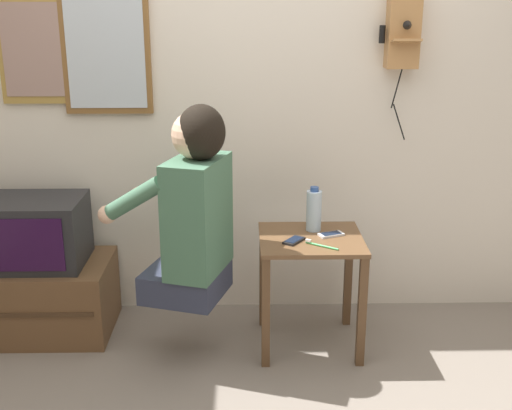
# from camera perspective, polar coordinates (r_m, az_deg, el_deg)

# --- Properties ---
(wall_back) EXTENTS (6.80, 0.05, 2.55)m
(wall_back) POSITION_cam_1_polar(r_m,az_deg,el_deg) (3.49, -0.86, 10.44)
(wall_back) COLOR beige
(wall_back) RESTS_ON ground_plane
(side_table) EXTENTS (0.51, 0.47, 0.59)m
(side_table) POSITION_cam_1_polar(r_m,az_deg,el_deg) (3.25, 4.86, -5.04)
(side_table) COLOR brown
(side_table) RESTS_ON ground_plane
(person) EXTENTS (0.63, 0.53, 0.94)m
(person) POSITION_cam_1_polar(r_m,az_deg,el_deg) (3.02, -5.67, -0.25)
(person) COLOR #2D3347
(person) RESTS_ON ground_plane
(tv_stand) EXTENTS (0.76, 0.50, 0.39)m
(tv_stand) POSITION_cam_1_polar(r_m,az_deg,el_deg) (3.67, -18.61, -7.74)
(tv_stand) COLOR brown
(tv_stand) RESTS_ON ground_plane
(television) EXTENTS (0.58, 0.40, 0.35)m
(television) POSITION_cam_1_polar(r_m,az_deg,el_deg) (3.54, -19.64, -2.26)
(television) COLOR #232326
(television) RESTS_ON tv_stand
(wall_phone_antique) EXTENTS (0.20, 0.18, 0.80)m
(wall_phone_antique) POSITION_cam_1_polar(r_m,az_deg,el_deg) (3.48, 12.93, 14.95)
(wall_phone_antique) COLOR #AD7A47
(framed_picture) EXTENTS (0.36, 0.03, 0.55)m
(framed_picture) POSITION_cam_1_polar(r_m,az_deg,el_deg) (3.60, -19.23, 12.89)
(framed_picture) COLOR olive
(wall_mirror) EXTENTS (0.46, 0.03, 0.63)m
(wall_mirror) POSITION_cam_1_polar(r_m,az_deg,el_deg) (3.50, -13.17, 13.01)
(wall_mirror) COLOR brown
(cell_phone_held) EXTENTS (0.12, 0.14, 0.01)m
(cell_phone_held) POSITION_cam_1_polar(r_m,az_deg,el_deg) (3.14, 3.40, -3.17)
(cell_phone_held) COLOR black
(cell_phone_held) RESTS_ON side_table
(cell_phone_spare) EXTENTS (0.14, 0.10, 0.01)m
(cell_phone_spare) POSITION_cam_1_polar(r_m,az_deg,el_deg) (3.24, 6.69, -2.61)
(cell_phone_spare) COLOR silver
(cell_phone_spare) RESTS_ON side_table
(water_bottle) EXTENTS (0.08, 0.08, 0.23)m
(water_bottle) POSITION_cam_1_polar(r_m,az_deg,el_deg) (3.27, 5.17, -0.45)
(water_bottle) COLOR #ADC6DB
(water_bottle) RESTS_ON side_table
(toothbrush) EXTENTS (0.15, 0.11, 0.02)m
(toothbrush) POSITION_cam_1_polar(r_m,az_deg,el_deg) (3.09, 5.66, -3.54)
(toothbrush) COLOR #4CBF66
(toothbrush) RESTS_ON side_table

